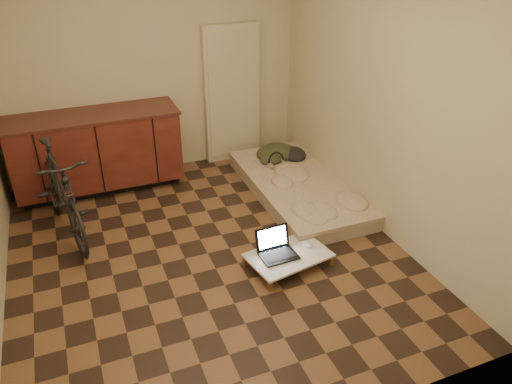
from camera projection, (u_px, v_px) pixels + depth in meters
name	position (u px, v px, depth m)	size (l,w,h in m)	color
room_shell	(200.00, 123.00, 4.07)	(3.50, 4.00, 2.60)	brown
cabinets	(97.00, 151.00, 5.61)	(1.84, 0.62, 0.91)	black
appliance_panel	(232.00, 95.00, 6.17)	(0.70, 0.10, 1.70)	beige
bicycle	(61.00, 188.00, 4.77)	(0.46, 1.56, 1.01)	black
futon	(298.00, 187.00, 5.66)	(1.00, 2.05, 0.18)	#B3A68F
clothing_pile	(281.00, 148.00, 6.13)	(0.53, 0.44, 0.21)	#313921
headphones	(276.00, 160.00, 5.89)	(0.24, 0.22, 0.16)	black
lap_desk	(288.00, 256.00, 4.48)	(0.79, 0.59, 0.12)	brown
laptop	(276.00, 249.00, 4.47)	(0.33, 0.30, 0.22)	black
mouse	(308.00, 245.00, 4.58)	(0.07, 0.11, 0.04)	silver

